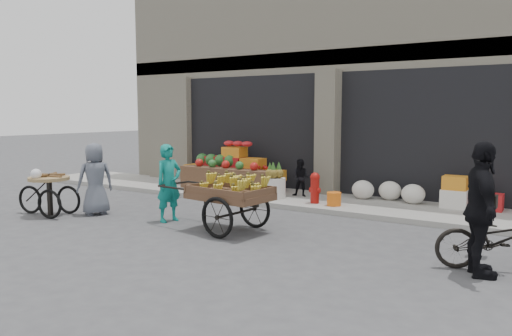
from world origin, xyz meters
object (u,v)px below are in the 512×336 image
Objects in this scene: vendor_woman at (169,183)px; vendor_grey at (95,179)px; pineapple_bin at (275,188)px; seated_person at (301,178)px; orange_bucket at (334,199)px; cyclist at (481,209)px; bicycle at (500,239)px; tricycle_cart at (49,189)px; fire_hydrant at (315,187)px; banana_cart at (228,191)px.

vendor_grey is (-1.80, -0.35, -0.01)m from vendor_woman.
vendor_woman is at bearing 126.76° from vendor_grey.
pineapple_bin is 0.75m from seated_person.
cyclist reaches higher than orange_bucket.
seated_person is 0.59× the size of vendor_woman.
pineapple_bin is at bearing 40.39° from bicycle.
bicycle is at bearing -36.26° from orange_bucket.
vendor_grey reaches higher than pineapple_bin.
cyclist is at bearing -32.20° from pineapple_bin.
tricycle_cart is at bearing 75.30° from bicycle.
fire_hydrant is at bearing -2.60° from pineapple_bin.
pineapple_bin is 0.29× the size of cyclist.
banana_cart is (0.32, -3.54, 0.17)m from seated_person.
banana_cart is 4.56m from bicycle.
cyclist reaches higher than vendor_woman.
tricycle_cart is (-2.55, -0.96, -0.22)m from vendor_woman.
bicycle reaches higher than fire_hydrant.
pineapple_bin is at bearing 177.40° from fire_hydrant.
pineapple_bin is 1.62× the size of orange_bucket.
vendor_woman is at bearing -118.55° from seated_person.
pineapple_bin is 0.33× the size of vendor_grey.
fire_hydrant is 5.00m from bicycle.
vendor_grey reaches higher than seated_person.
orange_bucket is 6.19m from tricycle_cart.
pineapple_bin is 5.09m from tricycle_cart.
cyclist reaches higher than banana_cart.
cyclist is (-0.20, -0.40, 0.46)m from bicycle.
banana_cart is 1.77× the size of tricycle_cart.
vendor_woman reaches higher than bicycle.
vendor_grey is at bearing 26.86° from tricycle_cart.
seated_person is 0.54× the size of bicycle.
cyclist is (8.39, 0.65, 0.35)m from tricycle_cart.
banana_cart is 1.51× the size of bicycle.
vendor_woman is 0.86× the size of cyclist.
bicycle is at bearing -48.25° from cyclist.
bicycle is 0.94× the size of cyclist.
tricycle_cart is 8.66m from bicycle.
bicycle is at bearing -76.86° from vendor_woman.
vendor_woman is (-1.87, -2.84, 0.28)m from fire_hydrant.
orange_bucket is at bearing 32.05° from bicycle.
vendor_woman is 0.91× the size of bicycle.
vendor_grey is at bearing -137.67° from seated_person.
pineapple_bin is 6.02m from cyclist.
vendor_grey is at bearing -168.65° from banana_cart.
fire_hydrant is 0.39× the size of cyclist.
fire_hydrant is 0.46× the size of vendor_grey.
cyclist is (7.64, 0.05, 0.13)m from vendor_grey.
banana_cart is at bearing -94.78° from seated_person.
orange_bucket is 1.42m from seated_person.
tricycle_cart is at bearing -142.69° from orange_bucket.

